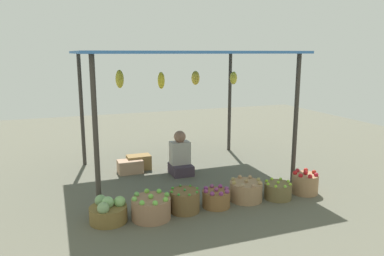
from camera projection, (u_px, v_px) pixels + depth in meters
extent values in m
plane|color=#5A594A|center=(180.00, 173.00, 6.64)|extent=(14.00, 14.00, 0.00)
cylinder|color=#38332D|center=(96.00, 137.00, 4.81)|extent=(0.07, 0.07, 2.11)
cylinder|color=#38332D|center=(296.00, 121.00, 5.88)|extent=(0.07, 0.07, 2.11)
cylinder|color=#38332D|center=(82.00, 110.00, 6.98)|extent=(0.07, 0.07, 2.11)
cylinder|color=#38332D|center=(230.00, 103.00, 8.04)|extent=(0.07, 0.07, 2.11)
cube|color=#376BB2|center=(179.00, 52.00, 6.21)|extent=(3.39, 2.66, 0.04)
ellipsoid|color=gold|center=(120.00, 79.00, 6.33)|extent=(0.14, 0.14, 0.31)
ellipsoid|color=yellow|center=(161.00, 80.00, 6.02)|extent=(0.11, 0.11, 0.27)
ellipsoid|color=yellow|center=(196.00, 78.00, 6.62)|extent=(0.15, 0.15, 0.25)
ellipsoid|color=yellow|center=(233.00, 78.00, 6.60)|extent=(0.13, 0.13, 0.23)
cube|color=#3E323F|center=(181.00, 169.00, 6.59)|extent=(0.36, 0.44, 0.18)
cube|color=#B2ACA1|center=(180.00, 153.00, 6.58)|extent=(0.34, 0.22, 0.40)
sphere|color=#916752|center=(180.00, 137.00, 6.52)|extent=(0.21, 0.21, 0.21)
cylinder|color=brown|center=(108.00, 214.00, 4.73)|extent=(0.48, 0.48, 0.20)
sphere|color=#7EAF6E|center=(108.00, 202.00, 4.70)|extent=(0.15, 0.15, 0.15)
sphere|color=#81B265|center=(120.00, 202.00, 4.75)|extent=(0.15, 0.15, 0.15)
sphere|color=#75A167|center=(101.00, 200.00, 4.79)|extent=(0.15, 0.15, 0.15)
sphere|color=#7C9E69|center=(103.00, 208.00, 4.56)|extent=(0.15, 0.15, 0.15)
cylinder|color=#946D51|center=(151.00, 208.00, 4.82)|extent=(0.51, 0.51, 0.28)
sphere|color=#6DB941|center=(151.00, 196.00, 4.79)|extent=(0.07, 0.07, 0.07)
sphere|color=#61A943|center=(167.00, 195.00, 4.86)|extent=(0.07, 0.07, 0.07)
sphere|color=#66BB42|center=(159.00, 191.00, 4.98)|extent=(0.07, 0.07, 0.07)
sphere|color=#72B73D|center=(147.00, 191.00, 4.98)|extent=(0.07, 0.07, 0.07)
sphere|color=#63A94E|center=(137.00, 194.00, 4.87)|extent=(0.07, 0.07, 0.07)
sphere|color=#73BA51|center=(134.00, 199.00, 4.71)|extent=(0.07, 0.07, 0.07)
sphere|color=#68BB45|center=(142.00, 203.00, 4.59)|extent=(0.07, 0.07, 0.07)
sphere|color=#6CBB47|center=(155.00, 203.00, 4.59)|extent=(0.07, 0.07, 0.07)
sphere|color=#72BC44|center=(166.00, 200.00, 4.70)|extent=(0.07, 0.07, 0.07)
cylinder|color=brown|center=(185.00, 201.00, 5.04)|extent=(0.41, 0.41, 0.29)
sphere|color=#348134|center=(185.00, 190.00, 5.00)|extent=(0.04, 0.04, 0.04)
sphere|color=#3B8D2B|center=(197.00, 188.00, 5.07)|extent=(0.04, 0.04, 0.04)
sphere|color=#3B8224|center=(190.00, 186.00, 5.17)|extent=(0.04, 0.04, 0.04)
sphere|color=#408436|center=(180.00, 186.00, 5.17)|extent=(0.04, 0.04, 0.04)
sphere|color=#328B27|center=(173.00, 188.00, 5.08)|extent=(0.04, 0.04, 0.04)
sphere|color=#378625|center=(172.00, 192.00, 4.94)|extent=(0.04, 0.04, 0.04)
sphere|color=#308B2C|center=(179.00, 195.00, 4.84)|extent=(0.04, 0.04, 0.04)
sphere|color=#3B8C2E|center=(189.00, 195.00, 4.84)|extent=(0.04, 0.04, 0.04)
sphere|color=#3D892E|center=(197.00, 192.00, 4.93)|extent=(0.04, 0.04, 0.04)
cylinder|color=brown|center=(216.00, 199.00, 5.20)|extent=(0.39, 0.39, 0.22)
sphere|color=#7F336B|center=(216.00, 189.00, 5.17)|extent=(0.06, 0.06, 0.06)
sphere|color=#783B70|center=(227.00, 188.00, 5.23)|extent=(0.06, 0.06, 0.06)
sphere|color=#873177|center=(220.00, 186.00, 5.31)|extent=(0.06, 0.06, 0.06)
sphere|color=#7E3B6B|center=(212.00, 186.00, 5.32)|extent=(0.06, 0.06, 0.06)
sphere|color=#753073|center=(206.00, 188.00, 5.24)|extent=(0.06, 0.06, 0.06)
sphere|color=#82366A|center=(206.00, 191.00, 5.12)|extent=(0.06, 0.06, 0.06)
sphere|color=#78316F|center=(212.00, 194.00, 5.03)|extent=(0.06, 0.06, 0.06)
sphere|color=#7D2F70|center=(221.00, 194.00, 5.03)|extent=(0.06, 0.06, 0.06)
sphere|color=#803772|center=(227.00, 192.00, 5.11)|extent=(0.06, 0.06, 0.06)
cylinder|color=#9C7856|center=(246.00, 191.00, 5.42)|extent=(0.48, 0.48, 0.27)
sphere|color=#997B51|center=(246.00, 181.00, 5.39)|extent=(0.06, 0.06, 0.06)
sphere|color=#988850|center=(258.00, 179.00, 5.46)|extent=(0.06, 0.06, 0.06)
sphere|color=#A3805C|center=(250.00, 177.00, 5.57)|extent=(0.06, 0.06, 0.06)
sphere|color=#A67D57|center=(240.00, 177.00, 5.57)|extent=(0.06, 0.06, 0.06)
sphere|color=#978351|center=(233.00, 179.00, 5.47)|extent=(0.06, 0.06, 0.06)
sphere|color=#A2894D|center=(234.00, 183.00, 5.32)|extent=(0.06, 0.06, 0.06)
sphere|color=#967B5C|center=(242.00, 185.00, 5.21)|extent=(0.06, 0.06, 0.06)
sphere|color=#9B7A5D|center=(253.00, 186.00, 5.20)|extent=(0.06, 0.06, 0.06)
sphere|color=#9F8550|center=(260.00, 183.00, 5.31)|extent=(0.06, 0.06, 0.06)
cylinder|color=brown|center=(278.00, 191.00, 5.49)|extent=(0.40, 0.40, 0.23)
sphere|color=#92C73A|center=(278.00, 182.00, 5.47)|extent=(0.04, 0.04, 0.04)
sphere|color=#93CE3D|center=(288.00, 181.00, 5.53)|extent=(0.04, 0.04, 0.04)
sphere|color=#84C837|center=(281.00, 179.00, 5.62)|extent=(0.04, 0.04, 0.04)
sphere|color=#92CE2E|center=(272.00, 179.00, 5.63)|extent=(0.04, 0.04, 0.04)
sphere|color=#8FC92E|center=(267.00, 181.00, 5.54)|extent=(0.04, 0.04, 0.04)
sphere|color=#89BE35|center=(268.00, 184.00, 5.41)|extent=(0.04, 0.04, 0.04)
sphere|color=#89BD31|center=(276.00, 186.00, 5.31)|extent=(0.04, 0.04, 0.04)
sphere|color=#87CA3E|center=(285.00, 187.00, 5.31)|extent=(0.04, 0.04, 0.04)
sphere|color=#93C736|center=(290.00, 184.00, 5.40)|extent=(0.04, 0.04, 0.04)
cylinder|color=#9B7551|center=(305.00, 184.00, 5.69)|extent=(0.40, 0.40, 0.30)
sphere|color=#AD171C|center=(306.00, 173.00, 5.66)|extent=(0.07, 0.07, 0.07)
sphere|color=#A8271B|center=(314.00, 172.00, 5.71)|extent=(0.07, 0.07, 0.07)
sphere|color=red|center=(306.00, 170.00, 5.80)|extent=(0.07, 0.07, 0.07)
sphere|color=#AA222C|center=(297.00, 170.00, 5.79)|extent=(0.07, 0.07, 0.07)
sphere|color=red|center=(295.00, 173.00, 5.67)|extent=(0.07, 0.07, 0.07)
sphere|color=#B3171D|center=(301.00, 176.00, 5.55)|extent=(0.07, 0.07, 0.07)
sphere|color=#AA171C|center=(310.00, 177.00, 5.50)|extent=(0.07, 0.07, 0.07)
sphere|color=#AA1927|center=(316.00, 175.00, 5.58)|extent=(0.07, 0.07, 0.07)
cube|color=olive|center=(139.00, 162.00, 6.84)|extent=(0.43, 0.26, 0.27)
cube|color=tan|center=(130.00, 167.00, 6.66)|extent=(0.44, 0.29, 0.23)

